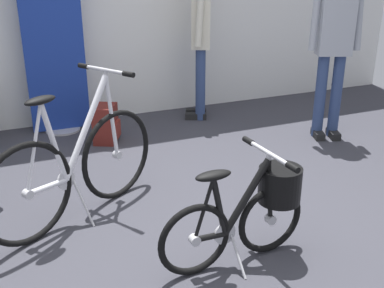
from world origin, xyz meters
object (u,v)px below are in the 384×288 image
at_px(backpack_on_floor, 106,124).
at_px(visitor_browsing, 335,38).
at_px(visitor_near_wall, 200,34).
at_px(display_bike_right, 76,167).
at_px(folding_bike_foreground, 253,206).
at_px(floor_banner_stand, 55,56).

bearing_deg(backpack_on_floor, visitor_browsing, -18.69).
bearing_deg(backpack_on_floor, visitor_near_wall, 16.85).
bearing_deg(display_bike_right, folding_bike_foreground, -45.70).
bearing_deg(folding_bike_foreground, visitor_browsing, 41.47).
xyz_separation_m(floor_banner_stand, backpack_on_floor, (0.36, -0.51, -0.62)).
xyz_separation_m(folding_bike_foreground, backpack_on_floor, (-0.35, 2.28, -0.16)).
distance_m(floor_banner_stand, display_bike_right, 1.95).
bearing_deg(display_bike_right, floor_banner_stand, 84.92).
bearing_deg(visitor_browsing, visitor_near_wall, 130.99).
distance_m(floor_banner_stand, backpack_on_floor, 0.88).
bearing_deg(floor_banner_stand, backpack_on_floor, -55.05).
bearing_deg(floor_banner_stand, visitor_near_wall, -5.65).
height_order(floor_banner_stand, visitor_near_wall, floor_banner_stand).
bearing_deg(backpack_on_floor, folding_bike_foreground, -81.26).
xyz_separation_m(folding_bike_foreground, visitor_browsing, (1.77, 1.57, 0.66)).
height_order(floor_banner_stand, visitor_browsing, floor_banner_stand).
distance_m(floor_banner_stand, folding_bike_foreground, 2.92).
height_order(display_bike_right, visitor_near_wall, visitor_near_wall).
bearing_deg(visitor_near_wall, folding_bike_foreground, -107.54).
height_order(folding_bike_foreground, visitor_browsing, visitor_browsing).
bearing_deg(visitor_near_wall, backpack_on_floor, -163.15).
bearing_deg(folding_bike_foreground, visitor_near_wall, 72.46).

